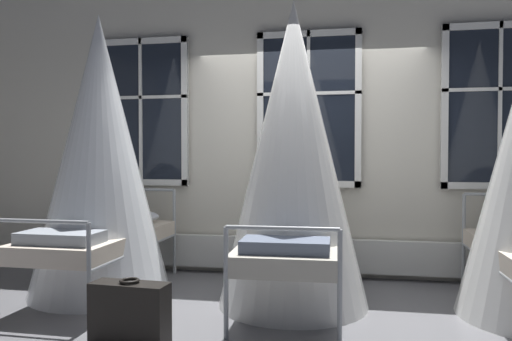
{
  "coord_description": "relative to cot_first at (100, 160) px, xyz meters",
  "views": [
    {
      "loc": [
        0.45,
        -4.55,
        1.34
      ],
      "look_at": [
        -0.39,
        -0.09,
        1.21
      ],
      "focal_mm": 34.96,
      "sensor_mm": 36.0,
      "label": 1
    }
  ],
  "objects": [
    {
      "name": "suitcase_dark",
      "position": [
        0.85,
        -1.19,
        -1.08
      ],
      "size": [
        0.57,
        0.25,
        0.47
      ],
      "rotation": [
        0.0,
        0.0,
        -0.07
      ],
      "color": "black",
      "rests_on": "ground"
    },
    {
      "name": "ground",
      "position": [
        1.93,
        0.09,
        -1.3
      ],
      "size": [
        20.61,
        20.61,
        0.0
      ],
      "primitive_type": "plane",
      "color": "slate"
    },
    {
      "name": "cot_first",
      "position": [
        0.0,
        0.0,
        0.0
      ],
      "size": [
        1.34,
        1.89,
        2.7
      ],
      "rotation": [
        0.0,
        0.0,
        1.56
      ],
      "color": "#9EA3A8",
      "rests_on": "ground"
    },
    {
      "name": "window_bank",
      "position": [
        1.93,
        1.04,
        -0.2
      ],
      "size": [
        5.07,
        0.1,
        2.64
      ],
      "color": "black",
      "rests_on": "ground"
    },
    {
      "name": "back_wall_with_windows",
      "position": [
        1.93,
        1.16,
        0.41
      ],
      "size": [
        8.91,
        0.1,
        3.42
      ],
      "primitive_type": "cube",
      "color": "beige",
      "rests_on": "ground"
    },
    {
      "name": "cot_second",
      "position": [
        1.89,
        -0.03,
        0.01
      ],
      "size": [
        1.34,
        1.89,
        2.72
      ],
      "rotation": [
        0.0,
        0.0,
        1.6
      ],
      "color": "#9EA3A8",
      "rests_on": "ground"
    }
  ]
}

